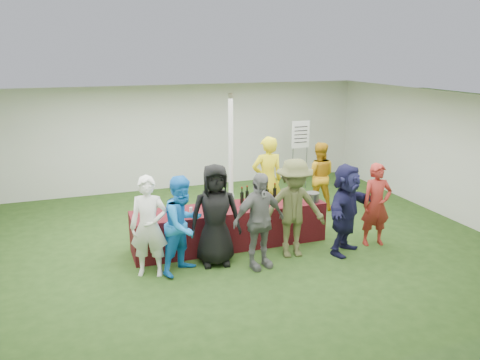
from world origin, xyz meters
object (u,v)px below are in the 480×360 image
object	(u,v)px
staff_back	(318,176)
customer_5	(346,209)
customer_1	(183,225)
customer_6	(376,205)
serving_table	(230,226)
dump_bucket	(312,197)
staff_pourer	(267,180)
customer_3	(259,221)
customer_0	(149,227)
customer_2	(215,215)
customer_4	(294,209)
wine_list_sign	(300,140)

from	to	relation	value
staff_back	customer_5	distance (m)	2.44
customer_1	customer_6	xyz separation A→B (m)	(3.62, -0.09, -0.04)
serving_table	dump_bucket	xyz separation A→B (m)	(1.58, -0.22, 0.46)
staff_pourer	customer_6	size ratio (longest dim) A/B	1.18
customer_5	customer_3	bearing A→B (deg)	146.57
dump_bucket	customer_0	size ratio (longest dim) A/B	0.16
staff_back	customer_3	world-z (taller)	customer_3
staff_back	customer_1	bearing A→B (deg)	56.85
customer_2	customer_6	xyz separation A→B (m)	(3.04, -0.21, -0.09)
customer_2	customer_1	bearing A→B (deg)	-160.15
customer_2	customer_5	size ratio (longest dim) A/B	1.06
customer_0	customer_4	bearing A→B (deg)	17.02
dump_bucket	customer_5	distance (m)	0.82
serving_table	customer_1	xyz separation A→B (m)	(-1.05, -0.78, 0.44)
staff_pourer	customer_5	world-z (taller)	staff_pourer
customer_4	customer_2	bearing A→B (deg)	-179.65
customer_0	customer_4	world-z (taller)	customer_4
staff_pourer	customer_6	distance (m)	2.30
staff_back	customer_3	bearing A→B (deg)	71.18
wine_list_sign	customer_2	bearing A→B (deg)	-133.19
customer_0	customer_6	size ratio (longest dim) A/B	1.06
wine_list_sign	customer_5	bearing A→B (deg)	-105.00
customer_0	serving_table	bearing A→B (deg)	43.51
staff_back	customer_4	distance (m)	2.73
staff_pourer	customer_0	distance (m)	3.18
wine_list_sign	customer_1	distance (m)	5.42
customer_1	customer_3	xyz separation A→B (m)	(1.21, -0.26, 0.00)
dump_bucket	customer_2	distance (m)	2.10
customer_1	wine_list_sign	bearing A→B (deg)	9.31
staff_back	customer_1	distance (m)	4.19
dump_bucket	wine_list_sign	size ratio (longest dim) A/B	0.15
serving_table	wine_list_sign	xyz separation A→B (m)	(2.89, 2.92, 0.94)
staff_pourer	customer_3	size ratio (longest dim) A/B	1.12
customer_2	customer_6	bearing A→B (deg)	4.33
staff_back	customer_2	size ratio (longest dim) A/B	0.89
serving_table	customer_3	size ratio (longest dim) A/B	2.19
dump_bucket	customer_1	bearing A→B (deg)	-168.09
customer_1	customer_6	bearing A→B (deg)	-35.30
serving_table	customer_2	bearing A→B (deg)	-125.66
customer_1	customer_4	xyz separation A→B (m)	(1.95, -0.04, 0.06)
customer_4	customer_5	bearing A→B (deg)	-3.87
customer_0	customer_6	distance (m)	4.16
serving_table	dump_bucket	bearing A→B (deg)	-7.91
dump_bucket	customer_4	distance (m)	0.91
customer_4	customer_1	bearing A→B (deg)	-174.22
customer_0	customer_5	distance (m)	3.44
serving_table	customer_2	world-z (taller)	customer_2
customer_2	serving_table	bearing A→B (deg)	62.58
customer_5	customer_6	world-z (taller)	customer_5
staff_back	customer_2	xyz separation A→B (m)	(-3.04, -1.99, 0.10)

